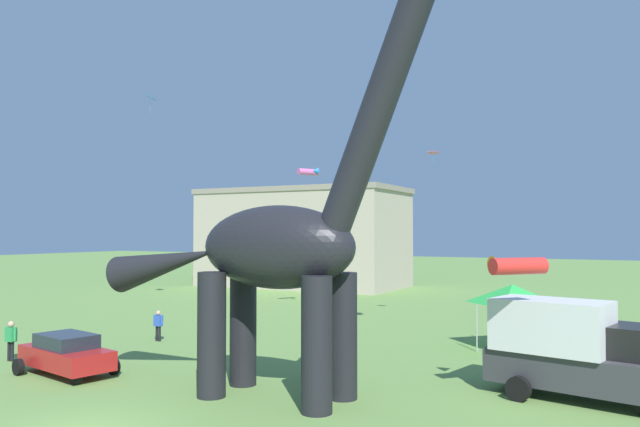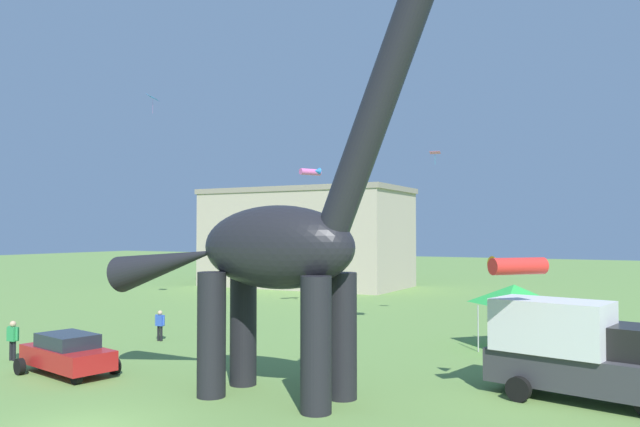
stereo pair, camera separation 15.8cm
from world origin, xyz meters
TOP-DOWN VIEW (x-y plane):
  - dinosaur_sculpture at (2.72, 5.68)m, footprint 13.07×2.77m
  - parked_sedan_left at (-6.03, 4.73)m, footprint 4.48×2.63m
  - parked_box_truck at (11.47, 9.98)m, footprint 5.92×3.26m
  - person_vendor_side at (-10.17, 5.39)m, footprint 0.63×0.28m
  - person_near_flyer at (-7.96, 11.90)m, footprint 0.57×0.25m
  - festival_canopy_tent at (8.10, 17.94)m, footprint 3.15×3.15m
  - kite_far_right at (-6.33, 24.65)m, footprint 1.59×1.56m
  - kite_high_right at (-17.49, 21.38)m, footprint 1.05×1.19m
  - kite_drifting at (9.87, 8.51)m, footprint 1.98×1.96m
  - kite_far_left at (2.72, 23.10)m, footprint 0.69×0.56m
  - background_building_block at (-16.84, 42.55)m, footprint 20.10×10.27m

SIDE VIEW (x-z plane):
  - parked_sedan_left at x=-6.03m, z-range 0.03..1.58m
  - person_near_flyer at x=-7.96m, z-range 0.16..1.68m
  - person_vendor_side at x=-10.17m, z-range 0.18..1.85m
  - parked_box_truck at x=11.47m, z-range 0.05..3.25m
  - festival_canopy_tent at x=8.10m, z-range 1.04..4.04m
  - kite_drifting at x=9.87m, z-range 4.09..4.65m
  - background_building_block at x=-16.84m, z-range 0.01..9.77m
  - dinosaur_sculpture at x=2.72m, z-range -1.89..11.77m
  - kite_far_right at x=-6.33m, z-range 9.27..9.72m
  - kite_far_left at x=2.72m, z-range 9.67..10.44m
  - kite_high_right at x=-17.49m, z-range 14.36..15.68m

